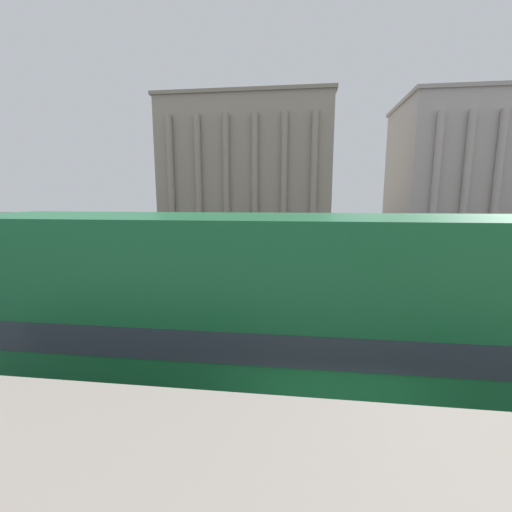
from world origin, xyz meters
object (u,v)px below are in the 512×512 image
Objects in this scene: double_decker_bus at (294,330)px; pedestrian_yellow at (204,266)px; traffic_light_mid at (229,232)px; plaza_building_left at (248,166)px; plaza_building_right at (495,166)px; traffic_light_near at (252,246)px.

pedestrian_yellow is (-4.99, 12.14, -1.42)m from double_decker_bus.
traffic_light_mid is 4.20m from pedestrian_yellow.
plaza_building_left reaches higher than double_decker_bus.
plaza_building_right reaches higher than traffic_light_mid.
plaza_building_left reaches higher than pedestrian_yellow.
plaza_building_right reaches higher than pedestrian_yellow.
pedestrian_yellow is at bearing -98.49° from traffic_light_mid.
plaza_building_right is at bearing 45.75° from traffic_light_mid.
plaza_building_right is 50.37m from pedestrian_yellow.
pedestrian_yellow is at bearing 129.72° from traffic_light_near.
plaza_building_left is at bearing 99.91° from double_decker_bus.
plaza_building_right reaches higher than double_decker_bus.
pedestrian_yellow is (3.26, -38.25, -8.70)m from plaza_building_left.
traffic_light_near reaches higher than pedestrian_yellow.
traffic_light_mid is at bearing -83.62° from plaza_building_left.
traffic_light_mid is at bearing -134.25° from plaza_building_right.
plaza_building_right is at bearing 53.93° from traffic_light_near.
double_decker_bus is 13.20m from pedestrian_yellow.
plaza_building_left is 7.02× the size of traffic_light_mid.
traffic_light_near is at bearing 177.02° from pedestrian_yellow.
double_decker_bus is at bearing -119.59° from plaza_building_right.
double_decker_bus is 57.10m from plaza_building_right.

